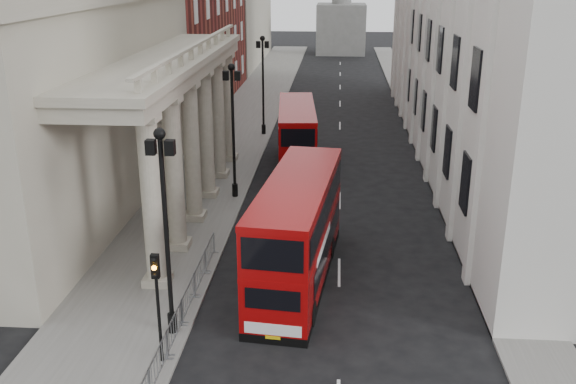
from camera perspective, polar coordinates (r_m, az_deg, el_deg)
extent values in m
cube|color=slate|center=(50.52, -5.66, 3.49)|extent=(6.00, 140.00, 0.12)
cube|color=slate|center=(50.37, 13.19, 3.02)|extent=(3.00, 140.00, 0.12)
cube|color=slate|center=(50.09, -2.32, 3.45)|extent=(0.20, 140.00, 0.14)
cube|color=gray|center=(40.08, -19.65, 7.01)|extent=(9.00, 28.00, 12.00)
cube|color=#60605E|center=(110.25, 4.73, 14.25)|extent=(8.00, 8.00, 8.00)
cylinder|color=black|center=(26.33, -10.24, -11.35)|extent=(0.36, 0.36, 0.80)
cylinder|color=black|center=(24.70, -10.73, -4.15)|extent=(0.18, 0.18, 8.00)
sphere|color=black|center=(23.39, -11.36, 5.10)|extent=(0.44, 0.44, 0.44)
cube|color=black|center=(23.43, -10.45, 3.91)|extent=(0.35, 0.35, 0.55)
cube|color=black|center=(23.61, -12.10, 3.92)|extent=(0.35, 0.35, 0.55)
cylinder|color=black|center=(40.59, -4.73, 0.18)|extent=(0.36, 0.36, 0.80)
cylinder|color=black|center=(39.55, -4.88, 5.11)|extent=(0.18, 0.18, 8.00)
sphere|color=black|center=(38.74, -5.05, 11.00)|extent=(0.44, 0.44, 0.44)
cube|color=black|center=(38.76, -4.51, 10.27)|extent=(0.35, 0.35, 0.55)
cube|color=black|center=(38.88, -5.55, 10.27)|extent=(0.35, 0.35, 0.55)
cylinder|color=black|center=(55.80, -2.18, 5.60)|extent=(0.36, 0.36, 0.80)
cylinder|color=black|center=(55.05, -2.23, 9.24)|extent=(0.18, 0.18, 8.00)
sphere|color=black|center=(54.47, -2.29, 13.49)|extent=(0.44, 0.44, 0.44)
cube|color=black|center=(54.48, -1.90, 12.96)|extent=(0.35, 0.35, 0.55)
cube|color=black|center=(54.56, -2.65, 12.96)|extent=(0.35, 0.35, 0.55)
cylinder|color=black|center=(24.00, -11.37, -11.11)|extent=(0.12, 0.12, 3.40)
cube|color=black|center=(22.99, -11.73, -6.48)|extent=(0.28, 0.22, 0.90)
sphere|color=black|center=(22.75, -11.87, -5.94)|extent=(0.18, 0.18, 0.18)
sphere|color=orange|center=(22.88, -11.81, -6.62)|extent=(0.18, 0.18, 0.18)
sphere|color=black|center=(23.01, -11.76, -7.29)|extent=(0.18, 0.18, 0.18)
cube|color=gray|center=(23.80, -11.44, -14.67)|extent=(0.50, 2.30, 1.10)
cube|color=gray|center=(25.70, -10.04, -11.78)|extent=(0.50, 2.30, 1.10)
cube|color=gray|center=(27.67, -8.86, -9.29)|extent=(0.50, 2.30, 1.10)
cube|color=gray|center=(29.70, -7.84, -7.13)|extent=(0.50, 2.30, 1.10)
cube|color=gray|center=(31.77, -6.97, -5.25)|extent=(0.50, 2.30, 1.10)
cube|color=#8F0607|center=(29.69, 0.84, -5.28)|extent=(3.84, 11.48, 2.15)
cube|color=#8F0607|center=(28.83, 0.87, -1.26)|extent=(3.84, 11.48, 1.88)
cube|color=#8F0607|center=(28.47, 0.88, 0.76)|extent=(3.89, 11.53, 0.27)
cube|color=black|center=(30.24, 0.83, -7.45)|extent=(3.87, 11.48, 0.38)
cube|color=black|center=(29.58, 0.85, -4.80)|extent=(3.68, 9.36, 1.07)
cube|color=black|center=(28.79, 0.87, -1.06)|extent=(3.84, 10.85, 1.18)
cube|color=white|center=(25.17, -1.36, -12.11)|extent=(2.25, 0.30, 0.48)
cube|color=yellow|center=(25.34, -1.36, -12.80)|extent=(0.59, 0.10, 0.14)
cylinder|color=black|center=(26.91, -3.17, -10.27)|extent=(0.45, 1.10, 1.07)
cylinder|color=black|center=(26.51, 2.02, -10.75)|extent=(0.45, 1.10, 1.07)
cylinder|color=black|center=(32.62, -0.49, -4.67)|extent=(0.45, 1.10, 1.07)
cylinder|color=black|center=(32.29, 3.75, -4.98)|extent=(0.45, 1.10, 1.07)
cube|color=#850607|center=(46.53, 0.77, 3.83)|extent=(3.28, 10.55, 1.98)
cube|color=#850607|center=(46.02, 0.78, 6.29)|extent=(3.28, 10.55, 1.73)
cube|color=#850607|center=(45.80, 0.79, 7.49)|extent=(3.33, 10.60, 0.25)
cube|color=black|center=(46.86, 0.77, 2.46)|extent=(3.30, 10.55, 0.35)
cube|color=black|center=(46.46, 0.77, 4.12)|extent=(3.19, 8.58, 0.99)
cube|color=black|center=(46.00, 0.79, 6.41)|extent=(3.30, 9.97, 1.09)
cube|color=white|center=(41.77, 0.87, 0.99)|extent=(2.08, 0.22, 0.45)
cube|color=yellow|center=(41.87, 0.87, 0.57)|extent=(0.55, 0.08, 0.13)
cylinder|color=black|center=(43.31, -0.64, 1.47)|extent=(0.39, 1.01, 0.99)
cylinder|color=black|center=(43.35, 2.31, 1.47)|extent=(0.39, 1.01, 0.99)
cylinder|color=black|center=(49.09, -0.58, 3.64)|extent=(0.39, 1.01, 0.99)
cylinder|color=black|center=(49.12, 2.04, 3.64)|extent=(0.39, 1.01, 0.99)
imported|color=black|center=(34.06, -10.32, -3.14)|extent=(0.71, 0.58, 1.69)
imported|color=black|center=(36.71, -11.69, -1.67)|extent=(0.82, 0.68, 1.54)
imported|color=black|center=(43.95, -7.26, 2.19)|extent=(0.95, 0.82, 1.64)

